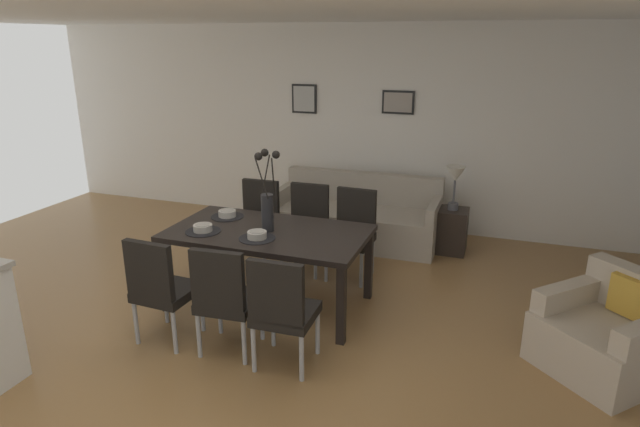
{
  "coord_description": "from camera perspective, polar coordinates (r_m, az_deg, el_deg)",
  "views": [
    {
      "loc": [
        1.93,
        -3.54,
        2.39
      ],
      "look_at": [
        0.4,
        0.78,
        0.9
      ],
      "focal_mm": 30.11,
      "sensor_mm": 36.0,
      "label": 1
    }
  ],
  "objects": [
    {
      "name": "placemat_near_left",
      "position": [
        4.96,
        -12.32,
        -1.86
      ],
      "size": [
        0.32,
        0.32,
        0.01
      ],
      "primitive_type": "cylinder",
      "color": "black",
      "rests_on": "dining_table"
    },
    {
      "name": "dining_chair_near_right",
      "position": [
        5.96,
        -6.68,
        -0.52
      ],
      "size": [
        0.45,
        0.45,
        0.92
      ],
      "color": "black",
      "rests_on": "ground"
    },
    {
      "name": "placemat_far_left",
      "position": [
        4.7,
        -6.7,
        -2.64
      ],
      "size": [
        0.32,
        0.32,
        0.01
      ],
      "primitive_type": "cylinder",
      "color": "black",
      "rests_on": "dining_table"
    },
    {
      "name": "dining_chair_far_left",
      "position": [
        4.25,
        -10.05,
        -8.53
      ],
      "size": [
        0.47,
        0.47,
        0.92
      ],
      "color": "black",
      "rests_on": "ground"
    },
    {
      "name": "dining_chair_mid_left",
      "position": [
        4.02,
        -4.07,
        -9.95
      ],
      "size": [
        0.45,
        0.45,
        0.92
      ],
      "color": "black",
      "rests_on": "ground"
    },
    {
      "name": "ground_plane",
      "position": [
        4.69,
        -7.98,
        -12.86
      ],
      "size": [
        9.0,
        9.0,
        0.0
      ],
      "primitive_type": "plane",
      "color": "olive"
    },
    {
      "name": "bowl_near_left",
      "position": [
        4.94,
        -12.35,
        -1.45
      ],
      "size": [
        0.17,
        0.17,
        0.07
      ],
      "color": "#B2ADA3",
      "rests_on": "dining_table"
    },
    {
      "name": "bowl_near_right",
      "position": [
        5.31,
        -9.84,
        0.06
      ],
      "size": [
        0.17,
        0.17,
        0.07
      ],
      "color": "#B2ADA3",
      "rests_on": "dining_table"
    },
    {
      "name": "dining_chair_mid_right",
      "position": [
        5.59,
        3.49,
        -1.68
      ],
      "size": [
        0.46,
        0.46,
        0.92
      ],
      "color": "black",
      "rests_on": "ground"
    },
    {
      "name": "ceiling_panel",
      "position": [
        4.4,
        -7.01,
        21.12
      ],
      "size": [
        9.0,
        7.2,
        0.08
      ],
      "primitive_type": "cube",
      "color": "white"
    },
    {
      "name": "back_wall_panel",
      "position": [
        7.14,
        3.68,
        9.17
      ],
      "size": [
        9.0,
        0.1,
        2.6
      ],
      "primitive_type": "cube",
      "color": "white",
      "rests_on": "ground"
    },
    {
      "name": "dining_chair_near_left",
      "position": [
        4.53,
        -16.61,
        -7.34
      ],
      "size": [
        0.46,
        0.46,
        0.92
      ],
      "color": "black",
      "rests_on": "ground"
    },
    {
      "name": "framed_picture_left",
      "position": [
        7.25,
        -1.69,
        12.09
      ],
      "size": [
        0.34,
        0.03,
        0.38
      ],
      "color": "black"
    },
    {
      "name": "bowl_far_left",
      "position": [
        4.69,
        -6.71,
        -2.21
      ],
      "size": [
        0.17,
        0.17,
        0.07
      ],
      "color": "#B2ADA3",
      "rests_on": "dining_table"
    },
    {
      "name": "side_table",
      "position": [
        6.47,
        13.75,
        -1.79
      ],
      "size": [
        0.36,
        0.36,
        0.52
      ],
      "primitive_type": "cube",
      "color": "black",
      "rests_on": "ground"
    },
    {
      "name": "sofa",
      "position": [
        6.66,
        3.94,
        -0.55
      ],
      "size": [
        2.0,
        0.84,
        0.8
      ],
      "color": "#A89E8E",
      "rests_on": "ground"
    },
    {
      "name": "dining_table",
      "position": [
        4.92,
        -5.52,
        -2.61
      ],
      "size": [
        1.8,
        1.0,
        0.74
      ],
      "color": "black",
      "rests_on": "ground"
    },
    {
      "name": "framed_picture_center",
      "position": [
        6.9,
        8.3,
        11.61
      ],
      "size": [
        0.4,
        0.03,
        0.29
      ],
      "color": "black"
    },
    {
      "name": "centerpiece_vase",
      "position": [
        4.81,
        -5.63,
        1.38
      ],
      "size": [
        0.21,
        0.23,
        0.73
      ],
      "color": "#232326",
      "rests_on": "dining_table"
    },
    {
      "name": "placemat_near_right",
      "position": [
        5.32,
        -9.82,
        -0.32
      ],
      "size": [
        0.32,
        0.32,
        0.01
      ],
      "primitive_type": "cylinder",
      "color": "black",
      "rests_on": "dining_table"
    },
    {
      "name": "armchair",
      "position": [
        4.64,
        28.31,
        -11.31
      ],
      "size": [
        1.13,
        1.13,
        0.75
      ],
      "color": "#B7A893",
      "rests_on": "ground"
    },
    {
      "name": "dining_chair_far_right",
      "position": [
        5.77,
        -1.44,
        -1.03
      ],
      "size": [
        0.45,
        0.45,
        0.92
      ],
      "color": "black",
      "rests_on": "ground"
    },
    {
      "name": "table_lamp",
      "position": [
        6.29,
        14.18,
        3.65
      ],
      "size": [
        0.22,
        0.22,
        0.51
      ],
      "color": "#4C4C51",
      "rests_on": "side_table"
    }
  ]
}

